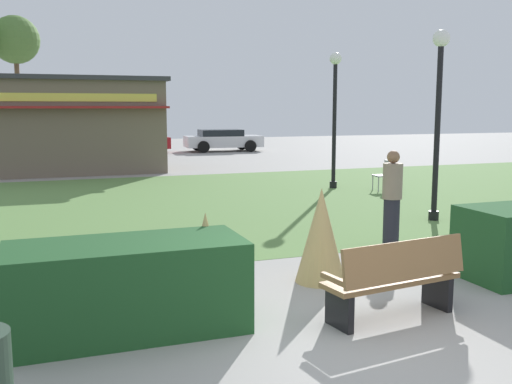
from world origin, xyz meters
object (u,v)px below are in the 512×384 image
at_px(park_bench, 395,279).
at_px(lamppost_mid, 439,102).
at_px(person_strolling, 392,198).
at_px(parked_car_west_slot, 20,144).
at_px(parked_car_center_slot, 127,141).
at_px(tree_left_bg, 15,41).
at_px(lamppost_far, 335,103).
at_px(food_kiosk, 63,125).
at_px(cafe_chair_center, 385,173).
at_px(parked_car_east_slot, 223,140).

distance_m(park_bench, lamppost_mid, 6.74).
distance_m(lamppost_mid, person_strolling, 3.31).
bearing_deg(parked_car_west_slot, park_bench, -79.37).
bearing_deg(parked_car_center_slot, tree_left_bg, 128.49).
xyz_separation_m(lamppost_far, food_kiosk, (-7.47, 7.52, -0.77)).
bearing_deg(parked_car_west_slot, parked_car_center_slot, -0.03).
xyz_separation_m(food_kiosk, parked_car_center_slot, (3.38, 7.99, -1.13)).
relative_size(lamppost_mid, cafe_chair_center, 4.52).
bearing_deg(lamppost_far, parked_car_east_slot, 85.77).
xyz_separation_m(park_bench, food_kiosk, (-2.99, 17.73, 1.29)).
distance_m(park_bench, cafe_chair_center, 10.72).
bearing_deg(cafe_chair_center, lamppost_mid, -108.63).
bearing_deg(lamppost_far, lamppost_mid, -93.43).
relative_size(lamppost_mid, lamppost_far, 1.00).
distance_m(lamppost_far, tree_left_bg, 24.52).
height_order(cafe_chair_center, person_strolling, person_strolling).
relative_size(lamppost_far, parked_car_center_slot, 0.94).
bearing_deg(tree_left_bg, person_strolling, -76.72).
distance_m(lamppost_far, parked_car_west_slot, 18.19).
height_order(parked_car_center_slot, parked_car_east_slot, same).
bearing_deg(food_kiosk, lamppost_far, -45.18).
relative_size(food_kiosk, parked_car_east_slot, 1.71).
xyz_separation_m(lamppost_far, parked_car_east_slot, (1.15, 15.51, -1.90)).
distance_m(park_bench, lamppost_far, 11.34).
distance_m(parked_car_west_slot, parked_car_center_slot, 5.22).
xyz_separation_m(lamppost_far, person_strolling, (-2.55, -7.11, -1.68)).
relative_size(food_kiosk, parked_car_west_slot, 1.75).
relative_size(lamppost_far, food_kiosk, 0.55).
bearing_deg(person_strolling, park_bench, -156.83).
xyz_separation_m(food_kiosk, parked_car_west_slot, (-1.84, 7.99, -1.13)).
relative_size(lamppost_mid, food_kiosk, 0.55).
xyz_separation_m(parked_car_center_slot, tree_left_bg, (-5.39, 6.78, 5.64)).
bearing_deg(parked_car_east_slot, parked_car_center_slot, -179.95).
bearing_deg(lamppost_mid, parked_car_east_slot, 85.98).
height_order(parked_car_west_slot, parked_car_east_slot, same).
xyz_separation_m(park_bench, parked_car_center_slot, (0.39, 25.72, 0.16)).
bearing_deg(lamppost_far, parked_car_center_slot, 104.78).
xyz_separation_m(cafe_chair_center, person_strolling, (-3.66, -6.04, 0.33)).
distance_m(parked_car_center_slot, tree_left_bg, 10.34).
height_order(lamppost_far, tree_left_bg, tree_left_bg).
xyz_separation_m(lamppost_far, parked_car_west_slot, (-9.31, 15.51, -1.90)).
distance_m(park_bench, parked_car_center_slot, 25.72).
relative_size(lamppost_mid, parked_car_east_slot, 0.93).
xyz_separation_m(lamppost_mid, person_strolling, (-2.23, -1.79, -1.68)).
distance_m(food_kiosk, person_strolling, 15.47).
xyz_separation_m(cafe_chair_center, parked_car_west_slot, (-10.43, 16.58, 0.12)).
xyz_separation_m(parked_car_east_slot, tree_left_bg, (-10.63, 6.78, 5.64)).
bearing_deg(lamppost_far, food_kiosk, 134.82).
relative_size(lamppost_mid, person_strolling, 2.38).
height_order(lamppost_mid, parked_car_center_slot, lamppost_mid).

